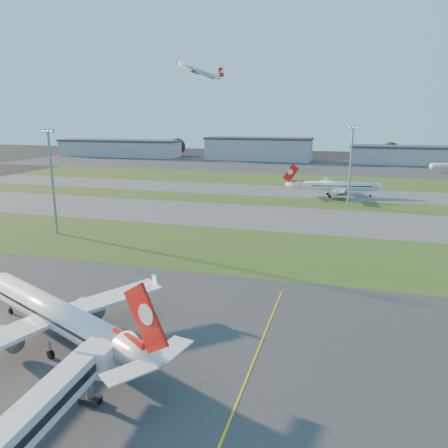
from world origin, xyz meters
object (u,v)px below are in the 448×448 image
(jet_bridge, at_px, (6,442))
(airliner_parked, at_px, (54,314))
(light_mast_west, at_px, (52,175))
(light_mast_centre, at_px, (351,161))
(airliner_taxiing, at_px, (337,187))

(jet_bridge, height_order, airliner_parked, airliner_parked)
(light_mast_west, bearing_deg, airliner_parked, -53.71)
(jet_bridge, bearing_deg, light_mast_west, 123.91)
(airliner_parked, bearing_deg, jet_bridge, -37.99)
(light_mast_centre, bearing_deg, light_mast_west, -141.34)
(light_mast_west, xyz_separation_m, light_mast_centre, (70.00, 56.00, 0.00))
(airliner_parked, xyz_separation_m, light_mast_west, (-34.33, 46.74, 10.80))
(jet_bridge, bearing_deg, airliner_taxiing, 81.68)
(airliner_taxiing, xyz_separation_m, light_mast_west, (-65.81, -73.76, 11.08))
(airliner_taxiing, distance_m, light_mast_centre, 21.35)
(jet_bridge, distance_m, light_mast_centre, 126.17)
(airliner_parked, height_order, airliner_taxiing, airliner_parked)
(airliner_taxiing, bearing_deg, light_mast_centre, 91.99)
(airliner_taxiing, xyz_separation_m, light_mast_centre, (4.19, -17.76, 11.08))
(light_mast_centre, bearing_deg, airliner_taxiing, 103.29)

